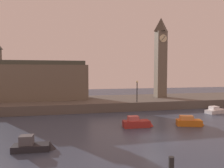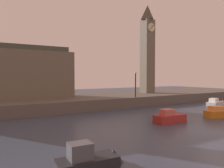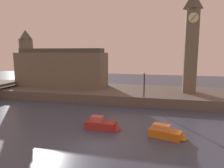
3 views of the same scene
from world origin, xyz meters
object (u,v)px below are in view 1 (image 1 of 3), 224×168
Objects in this scene: parliament_hall at (38,81)px; boat_patrol_orange at (191,122)px; boat_dinghy_red at (139,123)px; streetlamp at (137,89)px; boat_barge_dark at (35,146)px; clock_tower at (161,57)px; boat_ferry_white at (219,111)px.

boat_patrol_orange is at bearing -41.13° from parliament_hall.
parliament_hall is 4.47× the size of boat_dinghy_red.
streetlamp is 0.99× the size of boat_barge_dark.
clock_tower is 10.60m from streetlamp.
clock_tower reaches higher than boat_ferry_white.
streetlamp is 21.74m from boat_barge_dark.
parliament_hall reaches higher than boat_dinghy_red.
clock_tower is 0.93× the size of parliament_hall.
clock_tower is 31.60m from boat_barge_dark.
boat_patrol_orange is at bearing -73.60° from streetlamp.
clock_tower is 20.94m from boat_dinghy_red.
boat_dinghy_red is (13.68, -16.90, -4.59)m from parliament_hall.
boat_patrol_orange reaches higher than boat_ferry_white.
clock_tower is at bearing 77.75° from boat_patrol_orange.
boat_ferry_white is at bearing -21.41° from parliament_hall.
boat_patrol_orange is at bearing -6.92° from boat_dinghy_red.
parliament_hall is at bearing 96.12° from boat_barge_dark.
boat_dinghy_red is 6.64m from boat_patrol_orange.
clock_tower is at bearing 38.58° from streetlamp.
boat_barge_dark is at bearing -154.30° from boat_dinghy_red.
clock_tower is at bearing 44.65° from boat_barge_dark.
streetlamp is at bearing -141.42° from clock_tower.
clock_tower is at bearing -2.68° from parliament_hall.
streetlamp is 0.97× the size of boat_patrol_orange.
boat_ferry_white is (26.93, 10.84, -0.03)m from boat_barge_dark.
boat_ferry_white is 1.20× the size of boat_patrol_orange.
parliament_hall is at bearing 138.87° from boat_patrol_orange.
boat_ferry_white is at bearing 21.92° from boat_barge_dark.
boat_ferry_white is at bearing 34.42° from boat_patrol_orange.
boat_barge_dark reaches higher than boat_patrol_orange.
parliament_hall is 31.84m from boat_ferry_white.
boat_barge_dark is (-14.61, -15.73, -3.40)m from streetlamp.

